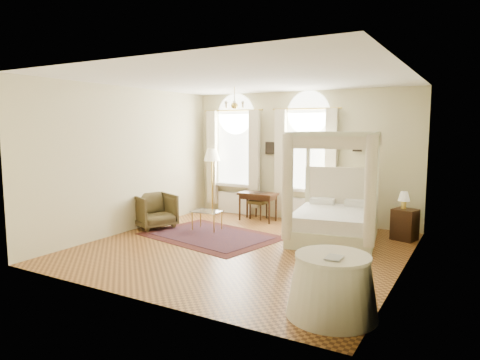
% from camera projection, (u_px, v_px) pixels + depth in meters
% --- Properties ---
extents(ground, '(6.00, 6.00, 0.00)m').
position_uv_depth(ground, '(243.00, 248.00, 8.54)').
color(ground, '#9C642D').
rests_on(ground, ground).
extents(room_walls, '(6.00, 6.00, 6.00)m').
position_uv_depth(room_walls, '(243.00, 149.00, 8.30)').
color(room_walls, beige).
rests_on(room_walls, ground).
extents(window_left, '(1.62, 0.27, 3.29)m').
position_uv_depth(window_left, '(234.00, 160.00, 11.77)').
color(window_left, silver).
rests_on(window_left, room_walls).
extents(window_right, '(1.62, 0.27, 3.29)m').
position_uv_depth(window_right, '(306.00, 164.00, 10.74)').
color(window_right, silver).
rests_on(window_right, room_walls).
extents(chandelier, '(0.51, 0.45, 0.50)m').
position_uv_depth(chandelier, '(234.00, 104.00, 9.67)').
color(chandelier, gold).
rests_on(chandelier, room_walls).
extents(wall_pictures, '(2.54, 0.03, 0.39)m').
position_uv_depth(wall_pictures, '(303.00, 147.00, 10.83)').
color(wall_pictures, black).
rests_on(wall_pictures, room_walls).
extents(canopy_bed, '(2.04, 2.37, 2.30)m').
position_uv_depth(canopy_bed, '(334.00, 216.00, 9.04)').
color(canopy_bed, beige).
rests_on(canopy_bed, ground).
extents(nightstand, '(0.56, 0.53, 0.67)m').
position_uv_depth(nightstand, '(405.00, 224.00, 9.11)').
color(nightstand, '#32190D').
rests_on(nightstand, ground).
extents(nightstand_lamp, '(0.25, 0.25, 0.36)m').
position_uv_depth(nightstand_lamp, '(404.00, 197.00, 9.10)').
color(nightstand_lamp, gold).
rests_on(nightstand_lamp, nightstand).
extents(writing_desk, '(0.98, 0.52, 0.73)m').
position_uv_depth(writing_desk, '(258.00, 197.00, 10.96)').
color(writing_desk, '#32190D').
rests_on(writing_desk, ground).
extents(laptop, '(0.37, 0.28, 0.03)m').
position_uv_depth(laptop, '(260.00, 193.00, 10.88)').
color(laptop, black).
rests_on(laptop, writing_desk).
extents(stool, '(0.45, 0.45, 0.49)m').
position_uv_depth(stool, '(258.00, 203.00, 11.23)').
color(stool, '#4D4321').
rests_on(stool, ground).
extents(armchair, '(1.17, 1.16, 0.82)m').
position_uv_depth(armchair, '(154.00, 211.00, 10.22)').
color(armchair, '#42371C').
rests_on(armchair, ground).
extents(coffee_table, '(0.70, 0.52, 0.46)m').
position_uv_depth(coffee_table, '(207.00, 213.00, 9.97)').
color(coffee_table, silver).
rests_on(coffee_table, ground).
extents(floor_lamp, '(0.46, 0.46, 1.80)m').
position_uv_depth(floor_lamp, '(212.00, 158.00, 11.92)').
color(floor_lamp, gold).
rests_on(floor_lamp, ground).
extents(oriental_rug, '(3.20, 2.58, 0.01)m').
position_uv_depth(oriental_rug, '(211.00, 236.00, 9.46)').
color(oriental_rug, '#471811').
rests_on(oriental_rug, ground).
extents(side_table, '(1.17, 1.17, 0.79)m').
position_uv_depth(side_table, '(332.00, 286.00, 5.41)').
color(side_table, white).
rests_on(side_table, ground).
extents(book, '(0.20, 0.26, 0.02)m').
position_uv_depth(book, '(326.00, 257.00, 5.25)').
color(book, black).
rests_on(book, side_table).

